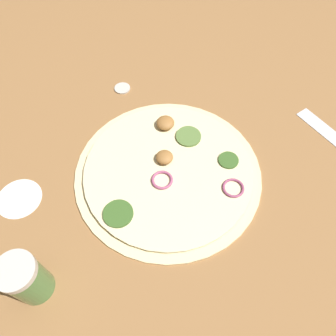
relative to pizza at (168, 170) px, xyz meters
The scene contains 5 objects.
ground_plane 0.01m from the pizza, 106.09° to the right, with size 3.00×3.00×0.00m, color olive.
pizza is the anchor object (origin of this frame).
spice_jar 0.31m from the pizza, 133.16° to the right, with size 0.06×0.06×0.10m.
loose_cap 0.26m from the pizza, 115.80° to the left, with size 0.04×0.04×0.01m.
flour_patch 0.29m from the pizza, 167.40° to the right, with size 0.09×0.09×0.00m.
Camera 1 is at (0.01, -0.35, 0.56)m, focal length 35.00 mm.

